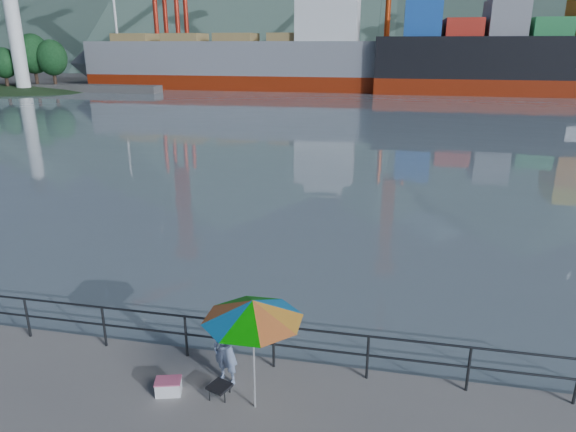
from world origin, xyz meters
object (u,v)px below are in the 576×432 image
object	(u,v)px
beach_umbrella	(253,310)
cooler_bag	(169,387)
fisherman	(226,348)
bulk_carrier	(245,60)

from	to	relation	value
beach_umbrella	cooler_bag	size ratio (longest dim) A/B	5.04
fisherman	beach_umbrella	world-z (taller)	beach_umbrella
fisherman	bulk_carrier	size ratio (longest dim) A/B	0.03
fisherman	bulk_carrier	bearing A→B (deg)	125.42
cooler_bag	bulk_carrier	bearing A→B (deg)	88.98
beach_umbrella	cooler_bag	bearing A→B (deg)	178.70
fisherman	cooler_bag	bearing A→B (deg)	-130.64
beach_umbrella	bulk_carrier	xyz separation A→B (m)	(-21.40, 73.23, 2.09)
cooler_bag	bulk_carrier	xyz separation A→B (m)	(-19.60, 73.19, 4.06)
fisherman	beach_umbrella	bearing A→B (deg)	-20.05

